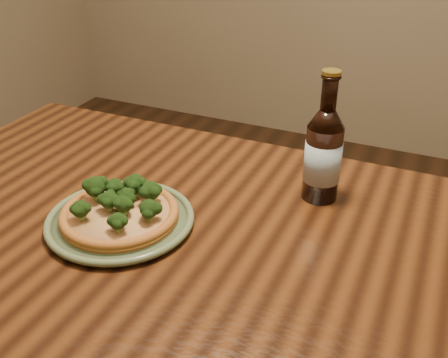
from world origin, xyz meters
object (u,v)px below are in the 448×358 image
at_px(plate, 120,220).
at_px(pizza, 120,211).
at_px(beer_bottle, 323,154).
at_px(table, 246,303).

distance_m(plate, pizza, 0.02).
relative_size(plate, pizza, 1.26).
xyz_separation_m(plate, beer_bottle, (0.31, 0.25, 0.09)).
height_order(plate, beer_bottle, beer_bottle).
bearing_deg(beer_bottle, pizza, -140.44).
bearing_deg(beer_bottle, plate, -140.11).
relative_size(table, beer_bottle, 6.02).
height_order(table, plate, plate).
relative_size(table, pizza, 7.27).
bearing_deg(pizza, beer_bottle, 38.48).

